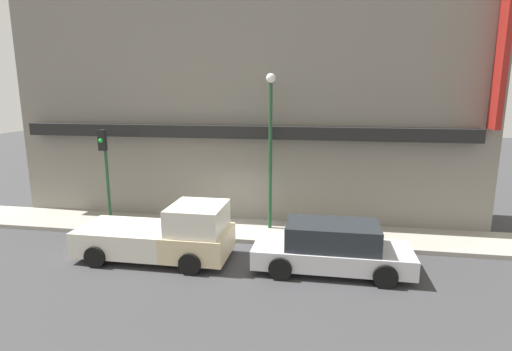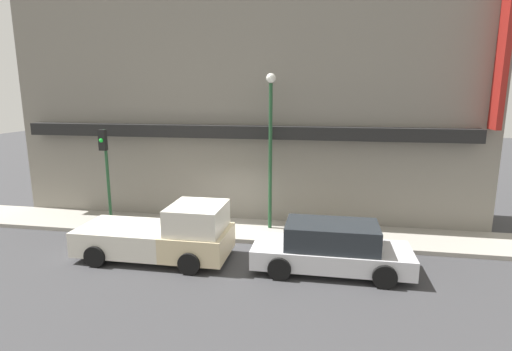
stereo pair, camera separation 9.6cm
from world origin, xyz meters
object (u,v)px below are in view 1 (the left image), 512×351
pickup_truck (165,235)px  traffic_light (105,161)px  fire_hydrant (331,228)px  street_lamp (270,135)px  parked_car (332,248)px

pickup_truck → traffic_light: 4.59m
fire_hydrant → traffic_light: size_ratio=0.18×
pickup_truck → street_lamp: (3.05, 3.22, 3.03)m
pickup_truck → parked_car: bearing=-1.4°
parked_car → fire_hydrant: parked_car is taller
pickup_truck → fire_hydrant: size_ratio=7.30×
pickup_truck → parked_car: (5.41, -0.00, -0.08)m
street_lamp → traffic_light: bearing=-172.8°
parked_car → fire_hydrant: bearing=88.6°
pickup_truck → fire_hydrant: bearing=24.3°
pickup_truck → parked_car: size_ratio=1.05×
parked_car → street_lamp: 5.06m
fire_hydrant → traffic_light: (-8.79, -0.21, 2.31)m
street_lamp → pickup_truck: bearing=-133.5°
fire_hydrant → street_lamp: bearing=165.6°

